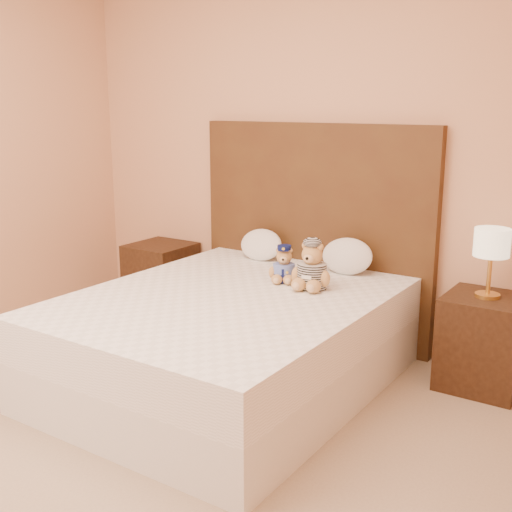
# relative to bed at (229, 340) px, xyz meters

# --- Properties ---
(ground) EXTENTS (4.00, 4.50, 0.00)m
(ground) POSITION_rel_bed_xyz_m (0.00, -1.20, -0.28)
(ground) COLOR tan
(ground) RESTS_ON ground
(room_walls) EXTENTS (4.04, 4.52, 2.72)m
(room_walls) POSITION_rel_bed_xyz_m (0.00, -0.74, 1.53)
(room_walls) COLOR tan
(room_walls) RESTS_ON ground
(bed) EXTENTS (1.60, 2.00, 0.55)m
(bed) POSITION_rel_bed_xyz_m (0.00, 0.00, 0.00)
(bed) COLOR white
(bed) RESTS_ON ground
(headboard) EXTENTS (1.75, 0.08, 1.50)m
(headboard) POSITION_rel_bed_xyz_m (0.00, 1.01, 0.47)
(headboard) COLOR #493016
(headboard) RESTS_ON ground
(nightstand_left) EXTENTS (0.45, 0.45, 0.55)m
(nightstand_left) POSITION_rel_bed_xyz_m (-1.25, 0.80, -0.00)
(nightstand_left) COLOR #3A2212
(nightstand_left) RESTS_ON ground
(nightstand_right) EXTENTS (0.45, 0.45, 0.55)m
(nightstand_right) POSITION_rel_bed_xyz_m (1.25, 0.80, -0.00)
(nightstand_right) COLOR #3A2212
(nightstand_right) RESTS_ON ground
(lamp) EXTENTS (0.20, 0.20, 0.40)m
(lamp) POSITION_rel_bed_xyz_m (1.25, 0.80, 0.57)
(lamp) COLOR gold
(lamp) RESTS_ON nightstand_right
(teddy_police) EXTENTS (0.26, 0.25, 0.23)m
(teddy_police) POSITION_rel_bed_xyz_m (0.11, 0.42, 0.39)
(teddy_police) COLOR #B67F46
(teddy_police) RESTS_ON bed
(teddy_prisoner) EXTENTS (0.28, 0.27, 0.29)m
(teddy_prisoner) POSITION_rel_bed_xyz_m (0.33, 0.39, 0.42)
(teddy_prisoner) COLOR #B67F46
(teddy_prisoner) RESTS_ON bed
(pillow_left) EXTENTS (0.33, 0.21, 0.23)m
(pillow_left) POSITION_rel_bed_xyz_m (-0.32, 0.83, 0.39)
(pillow_left) COLOR white
(pillow_left) RESTS_ON bed
(pillow_right) EXTENTS (0.35, 0.23, 0.25)m
(pillow_right) POSITION_rel_bed_xyz_m (0.35, 0.83, 0.40)
(pillow_right) COLOR white
(pillow_right) RESTS_ON bed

